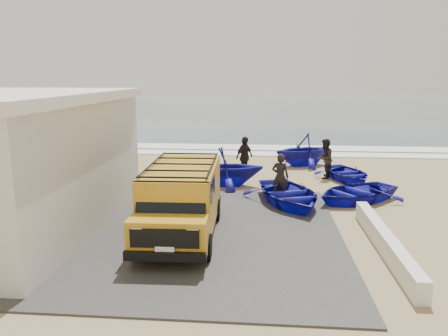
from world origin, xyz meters
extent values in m
plane|color=tan|center=(0.00, 0.00, 0.00)|extent=(160.00, 160.00, 0.00)
cube|color=#3F3C3A|center=(-2.00, -2.00, 0.03)|extent=(12.00, 10.00, 0.05)
cube|color=#385166|center=(0.00, 56.00, 0.00)|extent=(180.00, 88.00, 0.01)
cube|color=white|center=(0.00, 12.00, 0.03)|extent=(180.00, 1.60, 0.06)
cube|color=white|center=(0.00, 14.50, 0.02)|extent=(180.00, 2.20, 0.04)
cube|color=black|center=(-3.55, -0.50, 2.60)|extent=(0.08, 0.70, 0.90)
cube|color=silver|center=(5.00, -3.00, 0.28)|extent=(0.35, 6.00, 0.55)
cube|color=gold|center=(-0.83, -1.97, 1.23)|extent=(2.10, 4.14, 1.73)
cube|color=gold|center=(-0.77, -4.48, 0.84)|extent=(2.01, 1.00, 0.94)
cube|color=black|center=(-0.78, -3.99, 1.68)|extent=(1.84, 0.40, 0.75)
cube|color=black|center=(-0.75, -4.97, 0.94)|extent=(1.69, 0.13, 0.47)
cube|color=black|center=(-0.75, -5.00, 0.49)|extent=(2.03, 0.20, 0.23)
cube|color=black|center=(-0.83, -2.02, 2.18)|extent=(1.99, 3.82, 0.06)
cylinder|color=black|center=(-1.71, -4.09, 0.37)|extent=(0.25, 0.74, 0.73)
cylinder|color=black|center=(-1.80, -0.84, 0.37)|extent=(0.25, 0.74, 0.73)
cylinder|color=black|center=(0.15, -4.03, 0.37)|extent=(0.25, 0.74, 0.73)
cylinder|color=black|center=(0.07, -0.79, 0.37)|extent=(0.25, 0.74, 0.73)
imported|color=#14149E|center=(2.59, 1.26, 0.42)|extent=(3.95, 4.69, 0.83)
imported|color=#14149E|center=(5.20, 1.94, 0.38)|extent=(4.51, 4.28, 0.76)
imported|color=#14149E|center=(-0.01, 3.94, 0.86)|extent=(3.52, 3.11, 1.72)
imported|color=#14149E|center=(5.53, 5.43, 0.34)|extent=(3.19, 3.81, 0.68)
imported|color=#14149E|center=(3.82, 8.73, 0.88)|extent=(4.31, 4.12, 1.76)
imported|color=black|center=(2.29, 1.94, 0.92)|extent=(0.76, 0.59, 1.84)
imported|color=black|center=(4.54, 5.84, 0.94)|extent=(0.98, 1.10, 1.88)
imported|color=black|center=(0.74, 5.77, 0.98)|extent=(1.07, 1.21, 1.96)
camera|label=1|loc=(1.53, -14.74, 4.79)|focal=35.00mm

